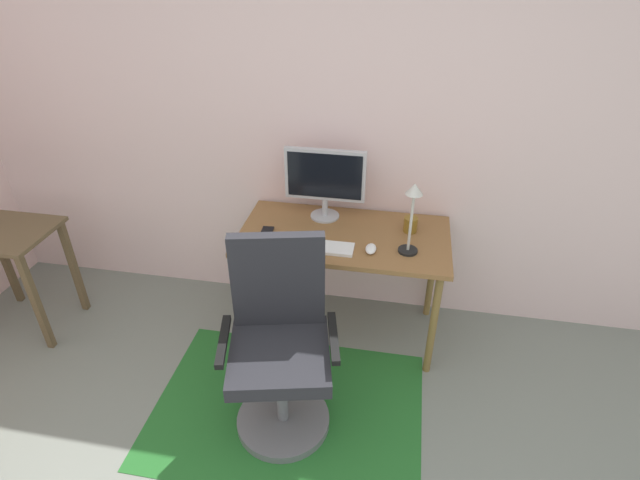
{
  "coord_description": "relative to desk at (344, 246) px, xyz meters",
  "views": [
    {
      "loc": [
        0.29,
        -0.71,
        2.28
      ],
      "look_at": [
        -0.12,
        1.55,
        0.85
      ],
      "focal_mm": 28.0,
      "sensor_mm": 36.0,
      "label": 1
    }
  ],
  "objects": [
    {
      "name": "wall_back",
      "position": [
        0.02,
        0.4,
        0.64
      ],
      "size": [
        6.0,
        0.1,
        2.6
      ],
      "primitive_type": "cube",
      "color": "beige",
      "rests_on": "ground"
    },
    {
      "name": "area_rug",
      "position": [
        -0.2,
        -0.7,
        -0.66
      ],
      "size": [
        1.48,
        1.06,
        0.01
      ],
      "primitive_type": "cube",
      "color": "#246627",
      "rests_on": "ground"
    },
    {
      "name": "desk",
      "position": [
        0.0,
        0.0,
        0.0
      ],
      "size": [
        1.24,
        0.66,
        0.75
      ],
      "color": "brown",
      "rests_on": "ground"
    },
    {
      "name": "monitor",
      "position": [
        -0.15,
        0.19,
        0.35
      ],
      "size": [
        0.49,
        0.18,
        0.45
      ],
      "color": "#B2B2B7",
      "rests_on": "desk"
    },
    {
      "name": "keyboard",
      "position": [
        -0.14,
        -0.18,
        0.09
      ],
      "size": [
        0.43,
        0.13,
        0.02
      ],
      "primitive_type": "cube",
      "color": "white",
      "rests_on": "desk"
    },
    {
      "name": "computer_mouse",
      "position": [
        0.17,
        -0.16,
        0.1
      ],
      "size": [
        0.06,
        0.1,
        0.03
      ],
      "primitive_type": "ellipsoid",
      "color": "white",
      "rests_on": "desk"
    },
    {
      "name": "coffee_cup",
      "position": [
        0.38,
        0.1,
        0.13
      ],
      "size": [
        0.08,
        0.08,
        0.09
      ],
      "primitive_type": "cylinder",
      "color": "brown",
      "rests_on": "desk"
    },
    {
      "name": "cell_phone",
      "position": [
        -0.46,
        -0.08,
        0.09
      ],
      "size": [
        0.08,
        0.14,
        0.01
      ],
      "primitive_type": "cube",
      "rotation": [
        0.0,
        0.0,
        0.06
      ],
      "color": "black",
      "rests_on": "desk"
    },
    {
      "name": "desk_lamp",
      "position": [
        0.38,
        -0.12,
        0.36
      ],
      "size": [
        0.11,
        0.11,
        0.42
      ],
      "color": "black",
      "rests_on": "desk"
    },
    {
      "name": "office_chair",
      "position": [
        -0.22,
        -0.74,
        -0.2
      ],
      "size": [
        0.63,
        0.59,
        1.07
      ],
      "rotation": [
        0.0,
        0.0,
        0.23
      ],
      "color": "slate",
      "rests_on": "ground"
    },
    {
      "name": "side_table",
      "position": [
        -2.07,
        -0.3,
        -0.09
      ],
      "size": [
        0.6,
        0.47,
        0.73
      ],
      "color": "brown",
      "rests_on": "ground"
    }
  ]
}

